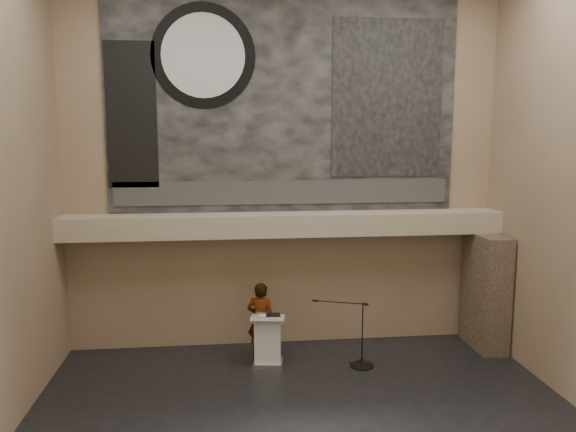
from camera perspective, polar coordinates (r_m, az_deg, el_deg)
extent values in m
plane|color=black|center=(10.35, 2.14, -20.54)|extent=(10.00, 10.00, 0.00)
cube|color=#857354|center=(13.04, -0.40, 5.08)|extent=(10.00, 0.02, 8.50)
cube|color=#857354|center=(5.19, 9.00, -0.13)|extent=(10.00, 0.02, 8.50)
cube|color=tan|center=(12.79, -0.20, -0.85)|extent=(10.00, 0.80, 0.50)
cylinder|color=#B2893D|center=(12.72, -7.37, -2.25)|extent=(0.04, 0.04, 0.06)
cylinder|color=#B2893D|center=(13.13, 8.10, -1.93)|extent=(0.04, 0.04, 0.06)
cube|color=black|center=(13.01, -0.39, 11.46)|extent=(8.00, 0.05, 5.00)
cube|color=#303030|center=(13.02, -0.36, 2.43)|extent=(7.76, 0.02, 0.55)
cylinder|color=black|center=(13.00, -8.61, 15.80)|extent=(2.30, 0.02, 2.30)
cylinder|color=silver|center=(12.98, -8.61, 15.81)|extent=(1.84, 0.02, 1.84)
cube|color=black|center=(13.44, 10.07, 11.66)|extent=(2.60, 0.02, 3.60)
cube|color=black|center=(13.04, -15.62, 9.83)|extent=(1.10, 0.02, 3.20)
cube|color=#44352A|center=(14.01, 19.45, -7.22)|extent=(0.60, 1.40, 2.70)
cube|color=silver|center=(12.68, -2.05, -14.66)|extent=(0.70, 0.57, 0.08)
cube|color=white|center=(12.49, -2.06, -12.47)|extent=(0.61, 0.46, 0.96)
cube|color=white|center=(12.29, -2.07, -10.28)|extent=(0.78, 0.60, 0.13)
cube|color=black|center=(12.30, -1.52, -10.04)|extent=(0.30, 0.24, 0.04)
cube|color=silver|center=(12.30, -2.49, -10.11)|extent=(0.21, 0.29, 0.00)
imported|color=silver|center=(12.73, -2.77, -10.56)|extent=(0.74, 0.61, 1.74)
cylinder|color=black|center=(12.71, 7.50, -14.82)|extent=(0.52, 0.52, 0.02)
cylinder|color=black|center=(12.45, 7.56, -11.83)|extent=(0.03, 0.03, 1.43)
cylinder|color=black|center=(12.29, 5.20, -8.73)|extent=(1.09, 0.41, 0.02)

